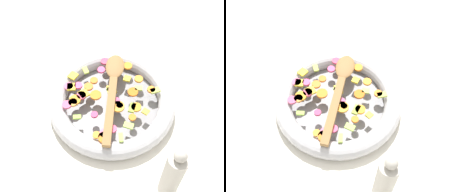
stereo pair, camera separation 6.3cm
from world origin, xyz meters
The scene contains 5 objects.
ground_plane centered at (0.00, 0.00, 0.00)m, with size 4.00×4.00×0.00m, color silver.
skillet centered at (0.00, 0.00, 0.02)m, with size 0.37×0.37×0.05m.
chopped_vegetables centered at (0.02, 0.00, 0.05)m, with size 0.27×0.28×0.01m.
wooden_spoon centered at (-0.01, -0.02, 0.06)m, with size 0.22×0.27×0.01m.
pepper_mill centered at (0.01, 0.28, 0.10)m, with size 0.05×0.05×0.21m.
Camera 1 is at (0.26, 0.43, 0.77)m, focal length 50.00 mm.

